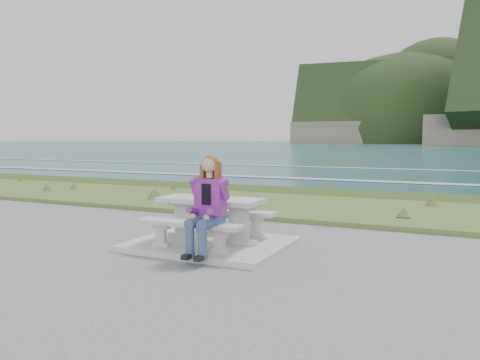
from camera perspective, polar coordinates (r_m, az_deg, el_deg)
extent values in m
cube|color=#AFB0AA|center=(8.17, -3.57, -7.77)|extent=(2.60, 2.10, 0.10)
cube|color=#AFB0AA|center=(8.42, -6.81, -6.78)|extent=(0.62, 0.12, 0.08)
cube|color=#AFB0AA|center=(8.37, -6.83, -4.81)|extent=(0.34, 0.09, 0.51)
cube|color=#AFB0AA|center=(8.32, -6.85, -2.80)|extent=(0.62, 0.12, 0.08)
cube|color=#AFB0AA|center=(7.91, -0.12, -7.52)|extent=(0.62, 0.12, 0.08)
cube|color=#AFB0AA|center=(7.85, -0.12, -5.42)|extent=(0.34, 0.09, 0.51)
cube|color=#AFB0AA|center=(7.80, -0.12, -3.29)|extent=(0.62, 0.12, 0.08)
cube|color=#AFB0AA|center=(8.04, -3.60, -2.48)|extent=(1.80, 0.75, 0.08)
cube|color=#AFB0AA|center=(7.85, -9.56, -7.68)|extent=(0.30, 0.12, 0.08)
cube|color=#AFB0AA|center=(7.82, -9.58, -6.61)|extent=(0.17, 0.09, 0.22)
cube|color=#AFB0AA|center=(7.79, -9.59, -5.53)|extent=(0.30, 0.12, 0.08)
cube|color=#AFB0AA|center=(7.30, -2.52, -8.59)|extent=(0.30, 0.12, 0.08)
cube|color=#AFB0AA|center=(7.27, -2.53, -7.44)|extent=(0.17, 0.09, 0.22)
cube|color=#AFB0AA|center=(7.24, -2.53, -6.28)|extent=(0.30, 0.12, 0.08)
cube|color=#AFB0AA|center=(7.49, -6.20, -5.34)|extent=(1.80, 0.35, 0.07)
cube|color=#AFB0AA|center=(9.01, -4.42, -5.99)|extent=(0.30, 0.12, 0.08)
cube|color=#AFB0AA|center=(8.98, -4.42, -5.05)|extent=(0.17, 0.09, 0.22)
cube|color=#AFB0AA|center=(8.96, -4.43, -4.10)|extent=(0.30, 0.12, 0.08)
cube|color=#AFB0AA|center=(8.53, 1.92, -6.60)|extent=(0.30, 0.12, 0.08)
cube|color=#AFB0AA|center=(8.50, 1.93, -5.61)|extent=(0.17, 0.09, 0.22)
cube|color=#AFB0AA|center=(8.48, 1.93, -4.61)|extent=(0.30, 0.12, 0.08)
cube|color=#AFB0AA|center=(8.69, -1.34, -3.87)|extent=(1.80, 0.35, 0.07)
cube|color=#2F531F|center=(12.71, 7.46, -3.43)|extent=(160.00, 4.50, 0.22)
cube|color=#706954|center=(15.47, 10.80, -1.98)|extent=(160.00, 0.80, 2.20)
plane|color=#1B4A4F|center=(437.00, 25.06, 4.05)|extent=(1600.00, 1600.00, 0.00)
cube|color=silver|center=(21.62, 14.85, -4.74)|extent=(220.00, 3.00, 0.06)
cube|color=silver|center=(29.44, 17.75, -2.25)|extent=(220.00, 2.00, 0.06)
cube|color=silver|center=(41.30, 20.01, -0.30)|extent=(220.00, 1.40, 0.06)
cube|color=silver|center=(59.20, 21.70, 1.16)|extent=(220.00, 1.00, 0.06)
cube|color=#706954|center=(449.14, 19.98, 5.38)|extent=(201.55, 149.04, 18.00)
ellipsoid|color=black|center=(449.19, 19.99, 5.77)|extent=(211.86, 162.91, 137.40)
cube|color=navy|center=(7.12, -4.59, -6.89)|extent=(0.41, 0.77, 0.58)
cube|color=#7E2189|center=(7.25, -3.62, -2.06)|extent=(0.45, 0.26, 0.57)
sphere|color=tan|center=(7.19, -3.72, 1.88)|extent=(0.24, 0.24, 0.24)
sphere|color=#5B3014|center=(7.21, -3.62, 1.98)|extent=(0.27, 0.27, 0.27)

